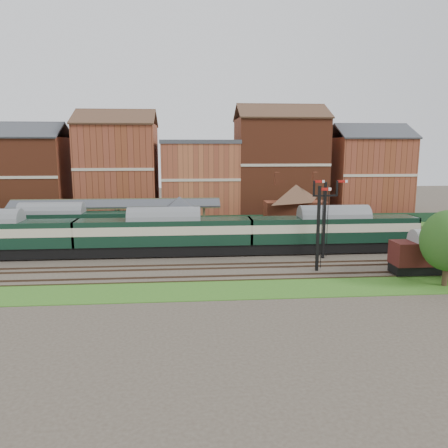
{
  "coord_description": "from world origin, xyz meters",
  "views": [
    {
      "loc": [
        -2.02,
        -45.96,
        11.49
      ],
      "look_at": [
        1.96,
        2.0,
        3.0
      ],
      "focal_mm": 35.0,
      "sensor_mm": 36.0,
      "label": 1
    }
  ],
  "objects": [
    {
      "name": "signal_box",
      "position": [
        -3.0,
        3.25,
        3.19
      ],
      "size": [
        5.4,
        5.4,
        6.0
      ],
      "color": "#5C6D4D",
      "rests_on": "ground"
    },
    {
      "name": "ground",
      "position": [
        0.0,
        0.0,
        0.0
      ],
      "size": [
        160.0,
        160.0,
        0.0
      ],
      "primitive_type": "plane",
      "color": "#473D33",
      "rests_on": "ground"
    },
    {
      "name": "semaphore_siding",
      "position": [
        10.02,
        -7.0,
        4.16
      ],
      "size": [
        1.23,
        0.25,
        8.0
      ],
      "color": "black",
      "rests_on": "ground"
    },
    {
      "name": "brick_hut",
      "position": [
        5.0,
        3.25,
        1.2
      ],
      "size": [
        3.2,
        2.64,
        2.94
      ],
      "color": "brown",
      "rests_on": "ground"
    },
    {
      "name": "grass_front",
      "position": [
        0.0,
        -12.0,
        0.03
      ],
      "size": [
        90.0,
        5.0,
        0.06
      ],
      "primitive_type": "cube",
      "color": "#2D6619",
      "rests_on": "ground"
    },
    {
      "name": "station_building",
      "position": [
        12.0,
        9.75,
        3.96
      ],
      "size": [
        8.1,
        8.1,
        5.9
      ],
      "color": "brown",
      "rests_on": "platform"
    },
    {
      "name": "grass_back",
      "position": [
        0.0,
        16.0,
        0.03
      ],
      "size": [
        90.0,
        4.5,
        0.06
      ],
      "primitive_type": "cube",
      "color": "#2D6619",
      "rests_on": "ground"
    },
    {
      "name": "platform_railcar",
      "position": [
        -18.08,
        6.5,
        2.41
      ],
      "size": [
        17.86,
        2.82,
        4.11
      ],
      "color": "black",
      "rests_on": "ground"
    },
    {
      "name": "semaphore_bracket",
      "position": [
        12.04,
        -2.5,
        4.63
      ],
      "size": [
        3.6,
        0.25,
        8.18
      ],
      "color": "black",
      "rests_on": "ground"
    },
    {
      "name": "fence",
      "position": [
        0.0,
        18.0,
        0.75
      ],
      "size": [
        90.0,
        0.12,
        1.5
      ],
      "primitive_type": "cube",
      "color": "#193823",
      "rests_on": "ground"
    },
    {
      "name": "tree_far",
      "position": [
        19.3,
        -12.49,
        3.89
      ],
      "size": [
        4.42,
        4.42,
        6.45
      ],
      "color": "#382619",
      "rests_on": "ground"
    },
    {
      "name": "town_backdrop",
      "position": [
        -0.18,
        25.0,
        7.0
      ],
      "size": [
        69.0,
        10.0,
        16.0
      ],
      "color": "brown",
      "rests_on": "ground"
    },
    {
      "name": "canopy",
      "position": [
        -11.0,
        9.75,
        4.58
      ],
      "size": [
        26.0,
        3.89,
        4.08
      ],
      "color": "#505233",
      "rests_on": "platform"
    },
    {
      "name": "platform",
      "position": [
        -5.0,
        9.75,
        0.5
      ],
      "size": [
        55.0,
        3.4,
        1.0
      ],
      "primitive_type": "cube",
      "color": "#2D2D2D",
      "rests_on": "ground"
    },
    {
      "name": "dmu_train",
      "position": [
        -4.58,
        0.0,
        2.48
      ],
      "size": [
        55.31,
        2.91,
        4.25
      ],
      "color": "black",
      "rests_on": "ground"
    },
    {
      "name": "goods_van_a",
      "position": [
        19.1,
        -9.0,
        1.85
      ],
      "size": [
        5.31,
        2.3,
        3.22
      ],
      "color": "black",
      "rests_on": "ground"
    }
  ]
}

